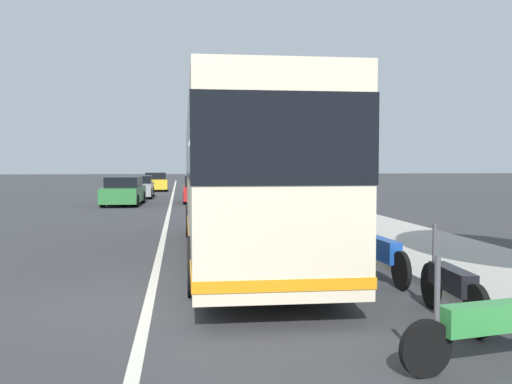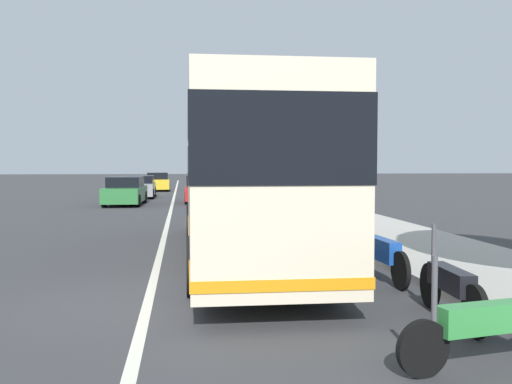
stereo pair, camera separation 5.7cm
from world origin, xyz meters
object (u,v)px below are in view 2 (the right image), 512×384
Objects in this scene: motorcycle_nearest_curb at (381,254)px; car_ahead_same_lane at (202,190)px; car_far_distant at (157,182)px; motorcycle_mid_row at (490,325)px; car_behind_bus at (125,191)px; motorcycle_far_end at (317,231)px; car_side_street at (140,187)px; coach_bus at (241,170)px; motorcycle_angled at (450,287)px.

car_ahead_same_lane reaches higher than motorcycle_nearest_curb.
car_far_distant is at bearing 6.11° from motorcycle_nearest_curb.
motorcycle_mid_row is 0.48× the size of car_behind_bus.
car_behind_bus is (25.13, 6.23, 0.25)m from motorcycle_mid_row.
car_far_distant reaches higher than motorcycle_far_end.
car_ahead_same_lane is at bearing -96.83° from motorcycle_mid_row.
car_ahead_same_lane is at bearing 4.01° from motorcycle_nearest_curb.
motorcycle_nearest_curb is 27.51m from car_side_street.
car_far_distant reaches higher than motorcycle_nearest_curb.
car_far_distant is 0.95× the size of car_side_street.
car_behind_bus is at bearing -3.16° from car_side_street.
motorcycle_nearest_curb is (-2.98, -2.34, -1.54)m from coach_bus.
car_ahead_same_lane is 6.17m from car_side_street.
car_far_distant is at bearing 175.69° from car_side_street.
car_side_street is (31.39, 5.90, 0.22)m from motorcycle_mid_row.
motorcycle_far_end is 0.43× the size of car_behind_bus.
car_far_distant is (15.44, -1.01, -0.04)m from car_behind_bus.
car_side_street is at bearing 179.30° from car_behind_bus.
car_side_street is at bearing 10.48° from motorcycle_nearest_curb.
car_far_distant is (40.57, 5.22, 0.21)m from motorcycle_mid_row.
car_far_distant is (32.97, 3.32, -1.36)m from coach_bus.
car_behind_bus is 6.26m from car_side_street.
motorcycle_far_end is (4.11, 0.26, -0.04)m from motorcycle_nearest_curb.
car_far_distant is at bearing 11.76° from motorcycle_angled.
motorcycle_mid_row is at bearing -165.54° from coach_bus.
motorcycle_mid_row is 4.63m from motorcycle_nearest_curb.
car_far_distant is at bearing -94.22° from motorcycle_mid_row.
car_ahead_same_lane reaches higher than motorcycle_far_end.
motorcycle_angled is at bearing 176.91° from motorcycle_nearest_curb.
coach_bus is 33.17m from car_far_distant.
motorcycle_far_end is at bearing -102.75° from motorcycle_mid_row.
car_behind_bus reaches higher than motorcycle_mid_row.
motorcycle_angled is 6.92m from motorcycle_far_end.
motorcycle_nearest_curb is (4.61, -0.44, 0.04)m from motorcycle_mid_row.
motorcycle_angled is 0.52× the size of car_side_street.
motorcycle_angled is 0.94× the size of motorcycle_nearest_curb.
car_behind_bus is at bearing 14.28° from coach_bus.
car_ahead_same_lane reaches higher than car_behind_bus.
car_far_distant is at bearing 6.90° from motorcycle_far_end.
motorcycle_nearest_curb reaches higher than motorcycle_mid_row.
car_behind_bus is 1.10× the size of car_side_street.
motorcycle_far_end is at bearing -61.17° from coach_bus.
car_side_street is (23.79, 4.00, -1.36)m from coach_bus.
motorcycle_nearest_curb is 0.55× the size of car_side_street.
coach_bus is at bearing 9.42° from car_side_street.
car_side_street is (-9.18, 0.67, 0.00)m from car_far_distant.
motorcycle_mid_row is at bearing 170.07° from motorcycle_angled.
coach_bus is 5.93× the size of motorcycle_far_end.
motorcycle_nearest_curb is at bearing -179.12° from motorcycle_far_end.
motorcycle_far_end is 17.62m from car_behind_bus.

